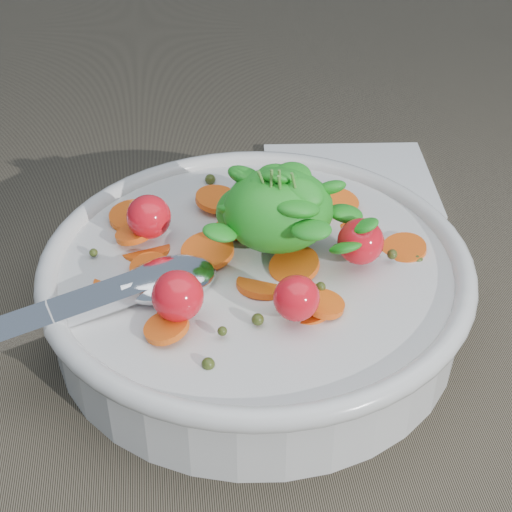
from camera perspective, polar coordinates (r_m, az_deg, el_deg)
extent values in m
plane|color=brown|center=(0.52, 2.70, -4.05)|extent=(6.00, 6.00, 0.00)
cylinder|color=silver|center=(0.49, 0.00, -2.74)|extent=(0.25, 0.25, 0.05)
torus|color=silver|center=(0.48, 0.00, -0.50)|extent=(0.27, 0.27, 0.01)
cylinder|color=silver|center=(0.51, 0.00, -4.61)|extent=(0.13, 0.13, 0.01)
cylinder|color=brown|center=(0.49, 0.00, -2.74)|extent=(0.23, 0.23, 0.04)
cylinder|color=orange|center=(0.51, 7.31, 1.58)|extent=(0.04, 0.04, 0.01)
cylinder|color=orange|center=(0.50, -8.82, 1.63)|extent=(0.03, 0.03, 0.01)
cylinder|color=orange|center=(0.44, 4.94, -3.48)|extent=(0.03, 0.03, 0.01)
cylinder|color=orange|center=(0.53, 6.18, 3.97)|extent=(0.03, 0.03, 0.01)
cylinder|color=orange|center=(0.45, 3.31, -3.04)|extent=(0.04, 0.04, 0.01)
cylinder|color=orange|center=(0.46, 0.56, -2.16)|extent=(0.04, 0.04, 0.02)
cylinder|color=orange|center=(0.52, 3.04, 2.70)|extent=(0.04, 0.04, 0.01)
cylinder|color=orange|center=(0.50, 10.72, 0.50)|extent=(0.04, 0.04, 0.01)
cylinder|color=orange|center=(0.52, -8.90, 2.88)|extent=(0.05, 0.05, 0.01)
cylinder|color=orange|center=(0.48, -3.55, 0.37)|extent=(0.05, 0.05, 0.01)
cylinder|color=orange|center=(0.43, -6.54, -5.17)|extent=(0.04, 0.04, 0.01)
cylinder|color=orange|center=(0.47, 2.79, -0.71)|extent=(0.03, 0.03, 0.02)
cylinder|color=orange|center=(0.50, -8.00, 0.30)|extent=(0.03, 0.03, 0.01)
cylinder|color=orange|center=(0.47, -9.93, -2.08)|extent=(0.03, 0.03, 0.01)
cylinder|color=orange|center=(0.50, -1.64, 2.00)|extent=(0.03, 0.03, 0.01)
cylinder|color=orange|center=(0.53, -2.85, 4.15)|extent=(0.03, 0.03, 0.01)
cylinder|color=orange|center=(0.45, 3.87, -4.23)|extent=(0.03, 0.03, 0.01)
cylinder|color=orange|center=(0.48, -7.74, -0.85)|extent=(0.03, 0.03, 0.01)
sphere|color=#374316|center=(0.48, 9.87, 0.12)|extent=(0.01, 0.01, 0.01)
sphere|color=#374316|center=(0.49, 11.66, -0.31)|extent=(0.01, 0.01, 0.01)
sphere|color=#374316|center=(0.41, -3.50, -7.85)|extent=(0.01, 0.01, 0.01)
sphere|color=#374316|center=(0.50, -3.04, 1.31)|extent=(0.01, 0.01, 0.01)
sphere|color=#374316|center=(0.45, -4.77, -2.47)|extent=(0.01, 0.01, 0.01)
sphere|color=#374316|center=(0.51, 1.84, 3.26)|extent=(0.01, 0.01, 0.01)
sphere|color=#374316|center=(0.49, 5.94, 0.50)|extent=(0.01, 0.01, 0.01)
sphere|color=#374316|center=(0.43, 0.13, -4.64)|extent=(0.01, 0.01, 0.01)
sphere|color=#374316|center=(0.51, 2.67, 2.15)|extent=(0.01, 0.01, 0.01)
sphere|color=#374316|center=(0.47, -8.30, -1.68)|extent=(0.01, 0.01, 0.01)
sphere|color=#374316|center=(0.47, -5.06, -1.00)|extent=(0.01, 0.01, 0.01)
sphere|color=#374316|center=(0.49, -11.74, 0.24)|extent=(0.01, 0.01, 0.01)
sphere|color=#374316|center=(0.45, 4.73, -2.25)|extent=(0.01, 0.01, 0.01)
sphere|color=#374316|center=(0.50, -2.96, 1.43)|extent=(0.01, 0.01, 0.01)
sphere|color=#374316|center=(0.56, -3.35, 5.59)|extent=(0.01, 0.01, 0.01)
sphere|color=#374316|center=(0.42, -2.47, -5.48)|extent=(0.01, 0.01, 0.01)
sphere|color=red|center=(0.47, 7.61, 1.05)|extent=(0.03, 0.03, 0.03)
sphere|color=red|center=(0.51, 2.00, 4.40)|extent=(0.03, 0.03, 0.03)
sphere|color=red|center=(0.49, -7.80, 2.84)|extent=(0.03, 0.03, 0.03)
sphere|color=red|center=(0.43, -5.71, -2.92)|extent=(0.03, 0.03, 0.03)
sphere|color=red|center=(0.43, 2.96, -3.08)|extent=(0.03, 0.03, 0.03)
ellipsoid|color=green|center=(0.47, 1.62, 3.36)|extent=(0.07, 0.06, 0.05)
ellipsoid|color=green|center=(0.48, -0.65, 3.20)|extent=(0.04, 0.04, 0.03)
ellipsoid|color=green|center=(0.46, 1.68, 5.83)|extent=(0.02, 0.03, 0.02)
ellipsoid|color=green|center=(0.47, 0.54, 4.33)|extent=(0.02, 0.03, 0.02)
ellipsoid|color=green|center=(0.46, 4.14, 2.35)|extent=(0.03, 0.03, 0.02)
ellipsoid|color=green|center=(0.47, 1.57, 3.82)|extent=(0.03, 0.03, 0.02)
ellipsoid|color=green|center=(0.45, 3.00, 3.54)|extent=(0.03, 0.03, 0.02)
ellipsoid|color=green|center=(0.48, 6.54, 3.09)|extent=(0.03, 0.02, 0.02)
ellipsoid|color=green|center=(0.48, -0.13, 4.33)|extent=(0.02, 0.02, 0.02)
ellipsoid|color=green|center=(0.46, 7.96, 2.21)|extent=(0.02, 0.02, 0.02)
ellipsoid|color=green|center=(0.46, 3.06, 3.18)|extent=(0.03, 0.03, 0.02)
ellipsoid|color=green|center=(0.46, 0.64, 5.15)|extent=(0.03, 0.02, 0.01)
ellipsoid|color=green|center=(0.47, 2.13, 5.18)|extent=(0.02, 0.02, 0.02)
ellipsoid|color=green|center=(0.46, 0.89, 3.85)|extent=(0.03, 0.02, 0.02)
ellipsoid|color=green|center=(0.48, -0.79, 5.86)|extent=(0.02, 0.03, 0.02)
ellipsoid|color=green|center=(0.46, 6.53, 0.63)|extent=(0.03, 0.03, 0.02)
ellipsoid|color=green|center=(0.45, 3.58, 4.65)|extent=(0.03, 0.03, 0.02)
ellipsoid|color=green|center=(0.47, -1.42, 3.23)|extent=(0.04, 0.03, 0.03)
ellipsoid|color=green|center=(0.46, -2.65, 1.71)|extent=(0.02, 0.02, 0.01)
ellipsoid|color=green|center=(0.44, 4.05, 1.89)|extent=(0.03, 0.03, 0.01)
ellipsoid|color=green|center=(0.47, 1.42, 5.76)|extent=(0.03, 0.03, 0.01)
ellipsoid|color=green|center=(0.47, 1.88, 4.87)|extent=(0.02, 0.02, 0.02)
ellipsoid|color=green|center=(0.47, 5.47, 4.99)|extent=(0.02, 0.02, 0.02)
ellipsoid|color=green|center=(0.47, 2.61, 5.81)|extent=(0.03, 0.03, 0.02)
ellipsoid|color=green|center=(0.45, 1.48, 4.60)|extent=(0.02, 0.02, 0.01)
ellipsoid|color=green|center=(0.47, 3.57, 4.32)|extent=(0.03, 0.02, 0.03)
ellipsoid|color=green|center=(0.48, -0.37, 4.78)|extent=(0.03, 0.03, 0.02)
cylinder|color=#4C8C33|center=(0.46, 0.99, 4.30)|extent=(0.02, 0.01, 0.04)
cylinder|color=#4C8C33|center=(0.46, 1.04, 3.84)|extent=(0.00, 0.00, 0.04)
cylinder|color=#4C8C33|center=(0.46, 1.82, 3.91)|extent=(0.00, 0.00, 0.04)
cylinder|color=#4C8C33|center=(0.46, 3.11, 3.89)|extent=(0.01, 0.00, 0.04)
cylinder|color=#4C8C33|center=(0.46, 1.86, 3.97)|extent=(0.01, 0.01, 0.04)
ellipsoid|color=silver|center=(0.46, -6.36, -1.70)|extent=(0.07, 0.06, 0.02)
cube|color=silver|center=(0.45, -11.85, -3.27)|extent=(0.11, 0.05, 0.02)
cylinder|color=silver|center=(0.46, -8.55, -2.21)|extent=(0.02, 0.02, 0.01)
cube|color=white|center=(0.65, 6.78, 5.45)|extent=(0.15, 0.13, 0.01)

